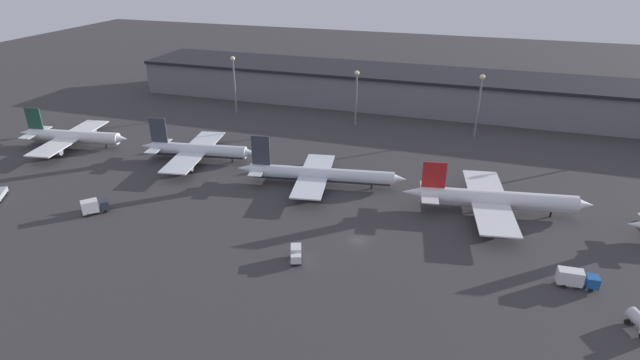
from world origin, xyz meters
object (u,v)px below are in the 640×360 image
object	(u,v)px
airplane_3	(495,200)
service_vehicle_0	(296,253)
service_vehicle_3	(576,278)
service_vehicle_5	(94,206)
airplane_0	(73,137)
airplane_1	(197,150)
airplane_2	(319,175)

from	to	relation	value
airplane_3	service_vehicle_0	distance (m)	53.62
airplane_3	service_vehicle_3	size ratio (longest dim) A/B	5.98
service_vehicle_0	service_vehicle_5	bearing A→B (deg)	-114.10
service_vehicle_5	service_vehicle_3	bearing A→B (deg)	-45.02
airplane_0	service_vehicle_0	size ratio (longest dim) A/B	7.51
airplane_3	service_vehicle_5	xyz separation A→B (m)	(-96.40, -31.13, -1.67)
airplane_0	service_vehicle_0	distance (m)	103.05
airplane_3	service_vehicle_5	bearing A→B (deg)	-171.21
service_vehicle_0	service_vehicle_3	bearing A→B (deg)	78.33
airplane_3	service_vehicle_0	bearing A→B (deg)	-148.20
service_vehicle_0	airplane_0	bearing A→B (deg)	-133.11
airplane_1	service_vehicle_0	xyz separation A→B (m)	(48.52, -42.35, -1.72)
airplane_1	airplane_3	distance (m)	89.32
airplane_1	service_vehicle_0	bearing A→B (deg)	-50.22
airplane_0	airplane_3	bearing A→B (deg)	-11.34
service_vehicle_0	service_vehicle_5	distance (m)	56.05
airplane_1	service_vehicle_5	world-z (taller)	airplane_1
service_vehicle_3	service_vehicle_5	distance (m)	112.09
airplane_2	airplane_3	size ratio (longest dim) A/B	1.03
airplane_1	service_vehicle_5	size ratio (longest dim) A/B	5.94
service_vehicle_3	service_vehicle_0	bearing A→B (deg)	-174.40
service_vehicle_0	airplane_1	bearing A→B (deg)	-151.16
service_vehicle_5	airplane_3	bearing A→B (deg)	-29.32
airplane_1	airplane_2	distance (m)	42.27
airplane_0	airplane_2	size ratio (longest dim) A/B	0.82
airplane_0	airplane_1	world-z (taller)	airplane_1
airplane_2	service_vehicle_0	bearing A→B (deg)	-88.91
airplane_1	service_vehicle_0	distance (m)	64.42
service_vehicle_5	airplane_0	bearing A→B (deg)	89.68
airplane_2	airplane_3	bearing A→B (deg)	-11.18
airplane_2	service_vehicle_0	size ratio (longest dim) A/B	9.17
airplane_1	airplane_3	xyz separation A→B (m)	(89.02, -7.26, 0.32)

